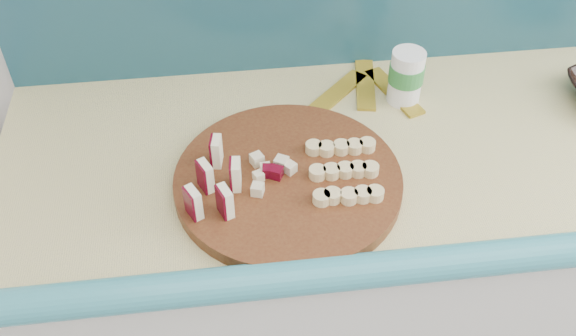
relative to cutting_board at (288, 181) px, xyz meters
The scene contains 7 objects.
kitchen_counter 0.73m from the cutting_board, ahead, with size 2.20×0.63×0.91m.
cutting_board is the anchor object (origin of this frame).
apple_wedges 0.14m from the cutting_board, 169.58° to the right, with size 0.10×0.16×0.06m.
apple_chunks 0.03m from the cutting_board, behind, with size 0.07×0.07×0.02m.
banana_slices 0.10m from the cutting_board, ahead, with size 0.14×0.16×0.02m.
canister 0.36m from the cutting_board, 39.46° to the left, with size 0.07×0.07×0.12m.
banana_peel 0.33m from the cutting_board, 52.78° to the left, with size 0.25×0.21×0.01m.
Camera 1 is at (-0.55, 0.59, 1.75)m, focal length 40.00 mm.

